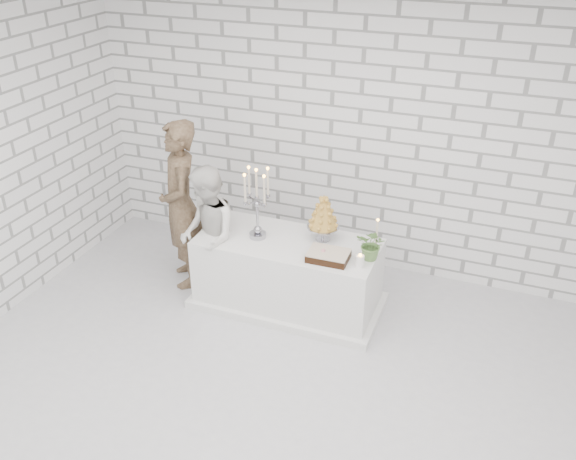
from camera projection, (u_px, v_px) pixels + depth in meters
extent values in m
cube|color=silver|center=(269.00, 404.00, 5.18)|extent=(6.00, 5.00, 0.01)
cube|color=white|center=(262.00, 37.00, 3.74)|extent=(6.00, 5.00, 0.01)
cube|color=white|center=(359.00, 138.00, 6.51)|extent=(6.00, 0.01, 3.00)
cube|color=white|center=(288.00, 273.00, 6.27)|extent=(1.80, 0.80, 0.75)
imported|color=#3A291B|center=(181.00, 205.00, 6.43)|extent=(0.74, 0.79, 1.82)
imported|color=white|center=(208.00, 236.00, 6.23)|extent=(0.85, 0.90, 1.46)
cube|color=black|center=(328.00, 256.00, 5.77)|extent=(0.39, 0.28, 0.08)
cylinder|color=white|center=(360.00, 261.00, 5.64)|extent=(0.10, 0.10, 0.12)
cylinder|color=beige|center=(377.00, 236.00, 5.86)|extent=(0.07, 0.07, 0.32)
imported|color=#4A7E38|center=(372.00, 245.00, 5.72)|extent=(0.31, 0.28, 0.31)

